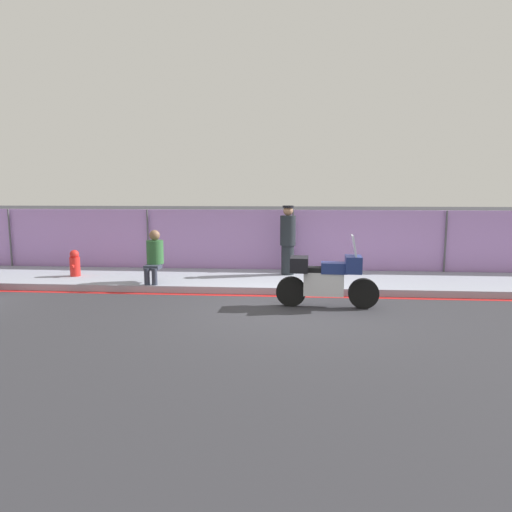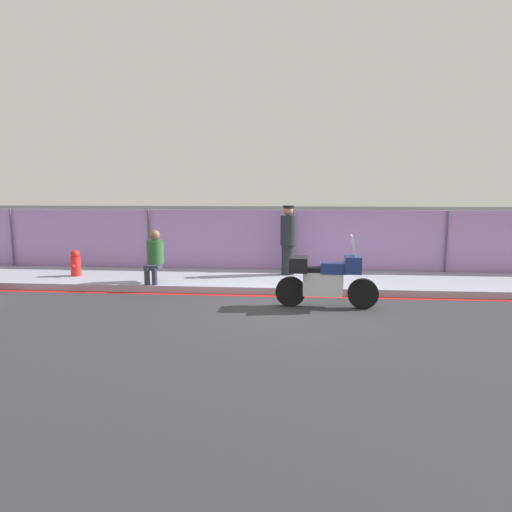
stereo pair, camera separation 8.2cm
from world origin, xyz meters
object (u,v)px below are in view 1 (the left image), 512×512
Objects in this scene: motorcycle at (326,278)px; officer_standing at (288,240)px; fire_hydrant at (75,263)px; person_seated_on_curb at (154,254)px.

officer_standing is at bearing 109.35° from motorcycle.
officer_standing is 2.65× the size of fire_hydrant.
motorcycle reaches higher than fire_hydrant.
person_seated_on_curb is at bearing -14.72° from fire_hydrant.
person_seated_on_curb is 1.85× the size of fire_hydrant.
officer_standing is 5.57m from fire_hydrant.
officer_standing reaches higher than fire_hydrant.
person_seated_on_curb is at bearing 162.98° from motorcycle.
officer_standing is at bearing 7.18° from fire_hydrant.
person_seated_on_curb is at bearing -157.88° from officer_standing.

